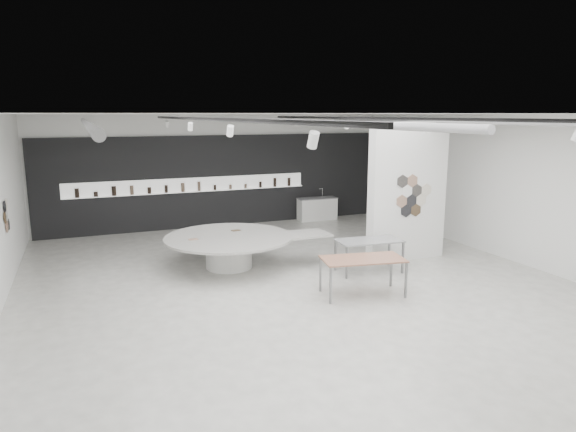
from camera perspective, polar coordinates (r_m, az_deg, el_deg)
name	(u,v)px	position (r m, az deg, el deg)	size (l,w,h in m)	color
room	(296,195)	(11.10, 0.84, 2.33)	(12.02, 14.02, 3.82)	beige
back_wall_display	(217,181)	(17.71, -7.90, 3.84)	(11.80, 0.27, 3.10)	black
partition_column	(407,192)	(13.74, 13.13, 2.61)	(2.20, 0.38, 3.60)	white
display_island	(232,247)	(12.94, -6.28, -3.43)	(4.12, 3.24, 0.82)	white
sample_table_wood	(363,261)	(10.99, 8.32, -4.97)	(1.85, 1.15, 0.81)	#8F5F4A
sample_table_stone	(369,243)	(12.60, 9.01, -2.94)	(1.62, 0.91, 0.80)	gray
kitchen_counter	(317,209)	(18.71, 3.25, 0.80)	(1.45, 0.59, 1.13)	white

